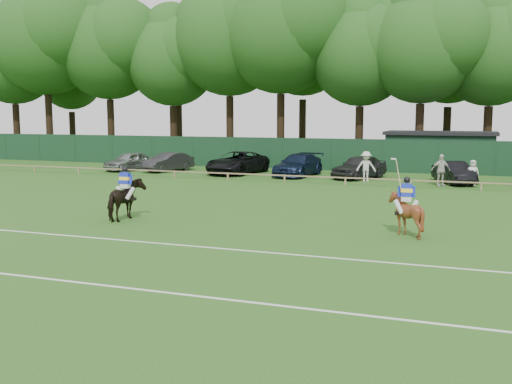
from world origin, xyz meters
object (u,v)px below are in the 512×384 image
at_px(sedan_silver, 129,161).
at_px(sedan_navy, 298,165).
at_px(horse_dark, 126,200).
at_px(spectator_mid, 441,170).
at_px(horse_chestnut, 406,214).
at_px(utility_shed, 440,151).
at_px(spectator_right, 473,173).
at_px(sedan_grey, 168,162).
at_px(hatch_grey, 359,167).
at_px(spectator_left, 366,166).
at_px(estate_black, 454,173).
at_px(suv_black, 237,163).

height_order(sedan_silver, sedan_navy, sedan_navy).
relative_size(horse_dark, spectator_mid, 1.03).
height_order(horse_chestnut, sedan_navy, horse_chestnut).
xyz_separation_m(horse_dark, utility_shed, (11.18, 27.44, 0.67)).
bearing_deg(spectator_mid, sedan_silver, 153.24).
bearing_deg(sedan_navy, utility_shed, 46.84).
relative_size(sedan_silver, spectator_mid, 2.18).
bearing_deg(sedan_navy, spectator_right, -1.66).
height_order(sedan_grey, utility_shed, utility_shed).
distance_m(hatch_grey, spectator_mid, 6.09).
height_order(spectator_left, spectator_mid, spectator_left).
distance_m(sedan_navy, estate_black, 10.68).
distance_m(sedan_grey, estate_black, 21.02).
bearing_deg(estate_black, hatch_grey, 148.77).
bearing_deg(horse_dark, suv_black, -83.88).
height_order(sedan_grey, spectator_left, spectator_left).
height_order(sedan_grey, estate_black, sedan_grey).
bearing_deg(suv_black, horse_chestnut, -44.55).
relative_size(horse_dark, horse_chestnut, 1.26).
distance_m(estate_black, spectator_left, 5.54).
xyz_separation_m(sedan_silver, spectator_mid, (23.48, -2.19, 0.25)).
distance_m(sedan_silver, spectator_right, 25.35).
xyz_separation_m(sedan_grey, spectator_right, (22.12, -1.52, 0.08)).
bearing_deg(spectator_right, spectator_left, -174.77).
bearing_deg(estate_black, horse_dark, -147.14).
xyz_separation_m(sedan_grey, sedan_navy, (10.37, 0.15, 0.07)).
distance_m(horse_dark, sedan_grey, 21.17).
bearing_deg(utility_shed, suv_black, -150.51).
height_order(horse_dark, utility_shed, utility_shed).
bearing_deg(sedan_silver, utility_shed, 36.01).
height_order(horse_dark, spectator_right, horse_dark).
xyz_separation_m(horse_chestnut, suv_black, (-14.20, 18.79, 0.01)).
bearing_deg(horse_dark, spectator_left, -113.56).
distance_m(spectator_right, utility_shed, 9.91).
height_order(estate_black, spectator_mid, spectator_mid).
bearing_deg(sedan_silver, horse_dark, -42.74).
bearing_deg(utility_shed, sedan_grey, -157.73).
distance_m(estate_black, utility_shed, 9.08).
distance_m(estate_black, spectator_mid, 1.88).
bearing_deg(utility_shed, horse_chestnut, -89.46).
relative_size(suv_black, utility_shed, 0.70).
height_order(suv_black, estate_black, suv_black).
bearing_deg(sedan_navy, horse_dark, -89.15).
xyz_separation_m(estate_black, spectator_mid, (-0.73, -1.72, 0.28)).
xyz_separation_m(horse_dark, spectator_mid, (11.81, 16.78, 0.12)).
bearing_deg(sedan_silver, horse_chestnut, -22.58).
bearing_deg(hatch_grey, horse_chestnut, -51.24).
relative_size(hatch_grey, estate_black, 1.10).
bearing_deg(horse_chestnut, suv_black, -58.99).
bearing_deg(sedan_navy, spectator_mid, -9.17).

